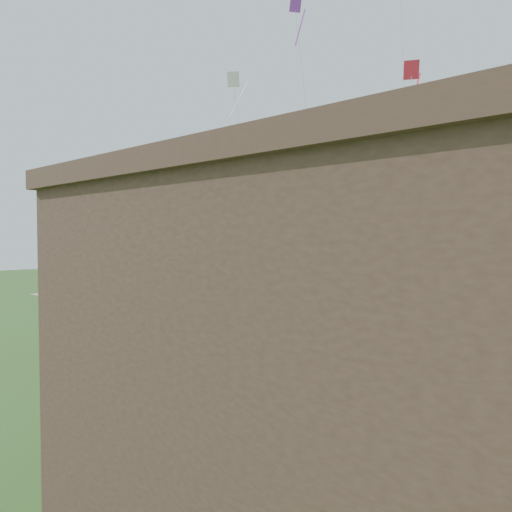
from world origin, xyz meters
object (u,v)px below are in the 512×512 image
(motel, at_px, (484,368))
(octopus_kite, at_px, (319,156))
(picnic_table, at_px, (222,384))
(chainlink_fence, at_px, (233,349))

(motel, distance_m, octopus_kite, 20.83)
(octopus_kite, bearing_deg, picnic_table, -95.25)
(motel, height_order, picnic_table, motel)
(chainlink_fence, distance_m, picnic_table, 4.99)
(motel, height_order, octopus_kite, octopus_kite)
(motel, xyz_separation_m, octopus_kite, (-12.80, 14.57, 7.61))
(picnic_table, xyz_separation_m, octopus_kite, (-2.86, 11.50, 10.70))
(chainlink_fence, distance_m, octopus_kite, 12.99)
(motel, bearing_deg, octopus_kite, 131.30)
(chainlink_fence, relative_size, motel, 2.41)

